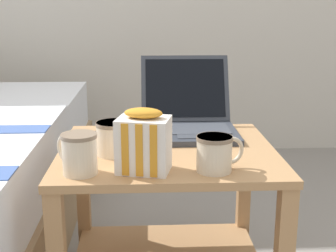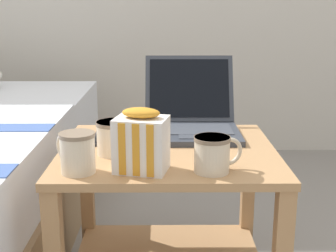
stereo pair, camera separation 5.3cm
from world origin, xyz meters
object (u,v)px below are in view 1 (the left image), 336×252
(mug_front_right, at_px, (115,137))
(mug_front_left, at_px, (79,152))
(laptop, at_px, (188,118))
(cell_phone, at_px, (104,138))
(mug_mid_center, at_px, (215,152))
(snack_bag, at_px, (144,142))

(mug_front_right, bearing_deg, mug_front_left, -118.91)
(laptop, relative_size, mug_front_left, 3.07)
(cell_phone, bearing_deg, mug_mid_center, -44.02)
(snack_bag, relative_size, cell_phone, 1.02)
(mug_front_left, bearing_deg, snack_bag, 3.69)
(mug_front_left, distance_m, cell_phone, 0.30)
(laptop, bearing_deg, cell_phone, -162.13)
(mug_front_right, height_order, snack_bag, snack_bag)
(mug_front_right, xyz_separation_m, cell_phone, (-0.04, 0.15, -0.05))
(mug_front_left, bearing_deg, cell_phone, 82.86)
(mug_front_right, bearing_deg, cell_phone, 106.04)
(mug_front_left, xyz_separation_m, mug_front_right, (0.08, 0.15, -0.00))
(mug_front_right, height_order, cell_phone, mug_front_right)
(laptop, xyz_separation_m, mug_front_left, (-0.31, -0.38, 0.01))
(mug_front_left, distance_m, mug_front_right, 0.17)
(mug_mid_center, bearing_deg, laptop, 95.36)
(mug_mid_center, height_order, cell_phone, mug_mid_center)
(laptop, height_order, cell_phone, laptop)
(laptop, height_order, mug_front_left, laptop)
(mug_front_right, bearing_deg, mug_mid_center, -28.85)
(laptop, distance_m, mug_front_left, 0.49)
(laptop, distance_m, snack_bag, 0.40)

